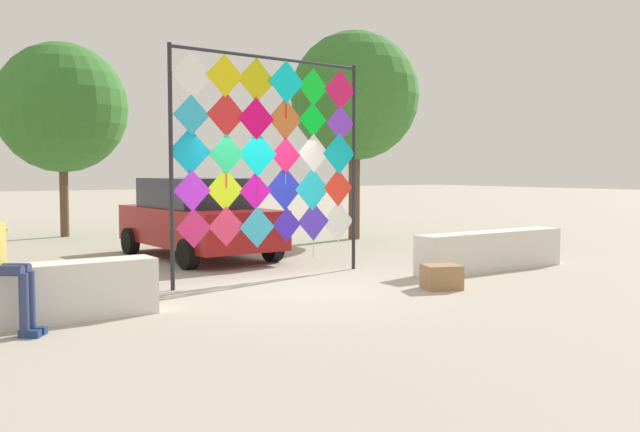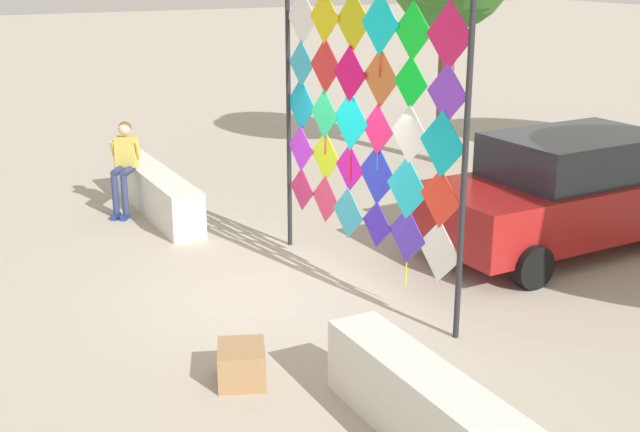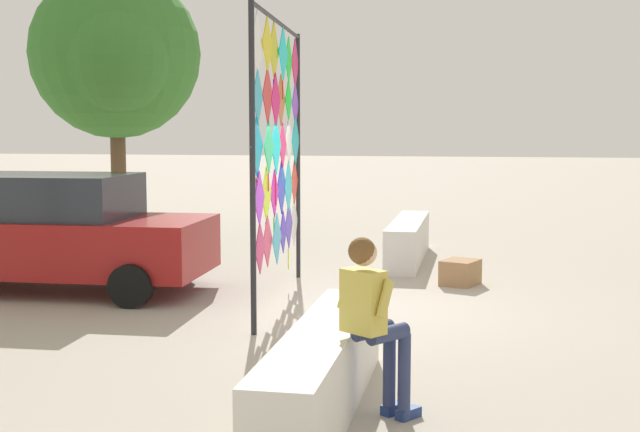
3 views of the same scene
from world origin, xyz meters
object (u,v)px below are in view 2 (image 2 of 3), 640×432
object	(u,v)px
kite_display_rack	(365,117)
cardboard_box_large	(242,364)
seated_vendor	(124,160)
parked_car	(568,191)

from	to	relation	value
kite_display_rack	cardboard_box_large	xyz separation A→B (m)	(1.75, -2.51, -2.13)
seated_vendor	parked_car	size ratio (longest dim) A/B	0.35
kite_display_rack	cardboard_box_large	size ratio (longest dim) A/B	6.79
seated_vendor	parked_car	bearing A→B (deg)	48.22
seated_vendor	parked_car	distance (m)	7.37
kite_display_rack	cardboard_box_large	world-z (taller)	kite_display_rack
parked_car	cardboard_box_large	world-z (taller)	parked_car
parked_car	cardboard_box_large	xyz separation A→B (m)	(1.63, -6.05, -0.70)
cardboard_box_large	seated_vendor	bearing A→B (deg)	175.17
seated_vendor	parked_car	xyz separation A→B (m)	(4.91, 5.50, -0.05)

